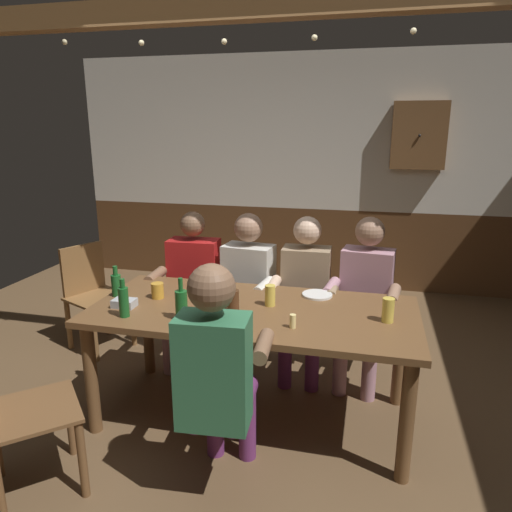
# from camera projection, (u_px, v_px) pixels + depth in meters

# --- Properties ---
(ground_plane) EXTENTS (7.01, 7.01, 0.00)m
(ground_plane) POSITION_uv_depth(u_px,v_px,m) (250.00, 424.00, 3.07)
(ground_plane) COLOR brown
(back_wall_upper) EXTENTS (5.65, 0.12, 1.73)m
(back_wall_upper) POSITION_uv_depth(u_px,v_px,m) (315.00, 133.00, 5.39)
(back_wall_upper) COLOR silver
(back_wall_wainscot) EXTENTS (5.65, 0.12, 0.92)m
(back_wall_wainscot) POSITION_uv_depth(u_px,v_px,m) (311.00, 246.00, 5.74)
(back_wall_wainscot) COLOR brown
(back_wall_wainscot) RESTS_ON ground_plane
(ceiling_beam) EXTENTS (5.08, 0.14, 0.16)m
(ceiling_beam) POSITION_uv_depth(u_px,v_px,m) (270.00, 6.00, 2.90)
(ceiling_beam) COLOR brown
(dining_table) EXTENTS (2.01, 0.93, 0.76)m
(dining_table) POSITION_uv_depth(u_px,v_px,m) (253.00, 323.00, 2.98)
(dining_table) COLOR brown
(dining_table) RESTS_ON ground_plane
(person_0) EXTENTS (0.55, 0.53, 1.21)m
(person_0) POSITION_uv_depth(u_px,v_px,m) (192.00, 281.00, 3.78)
(person_0) COLOR #AD1919
(person_0) RESTS_ON ground_plane
(person_1) EXTENTS (0.55, 0.56, 1.22)m
(person_1) POSITION_uv_depth(u_px,v_px,m) (245.00, 284.00, 3.68)
(person_1) COLOR silver
(person_1) RESTS_ON ground_plane
(person_2) EXTENTS (0.51, 0.52, 1.21)m
(person_2) POSITION_uv_depth(u_px,v_px,m) (305.00, 290.00, 3.57)
(person_2) COLOR #997F60
(person_2) RESTS_ON ground_plane
(person_3) EXTENTS (0.54, 0.56, 1.23)m
(person_3) POSITION_uv_depth(u_px,v_px,m) (365.00, 294.00, 3.47)
(person_3) COLOR #B78493
(person_3) RESTS_ON ground_plane
(person_4) EXTENTS (0.50, 0.53, 1.26)m
(person_4) POSITION_uv_depth(u_px,v_px,m) (218.00, 372.00, 2.33)
(person_4) COLOR #33724C
(person_4) RESTS_ON ground_plane
(chair_empty_near_right) EXTENTS (0.58, 0.58, 0.88)m
(chair_empty_near_right) POSITION_uv_depth(u_px,v_px,m) (93.00, 293.00, 4.07)
(chair_empty_near_right) COLOR brown
(chair_empty_near_right) RESTS_ON ground_plane
(chair_empty_near_left) EXTENTS (0.62, 0.62, 0.88)m
(chair_empty_near_left) POSITION_uv_depth(u_px,v_px,m) (14.00, 411.00, 2.38)
(chair_empty_near_left) COLOR brown
(chair_empty_near_left) RESTS_ON ground_plane
(table_candle) EXTENTS (0.04, 0.04, 0.08)m
(table_candle) POSITION_uv_depth(u_px,v_px,m) (293.00, 321.00, 2.66)
(table_candle) COLOR #F9E08C
(table_candle) RESTS_ON dining_table
(condiment_caddy) EXTENTS (0.14, 0.10, 0.05)m
(condiment_caddy) POSITION_uv_depth(u_px,v_px,m) (124.00, 303.00, 2.97)
(condiment_caddy) COLOR #B2B7BC
(condiment_caddy) RESTS_ON dining_table
(plate_0) EXTENTS (0.20, 0.20, 0.01)m
(plate_0) POSITION_uv_depth(u_px,v_px,m) (317.00, 295.00, 3.17)
(plate_0) COLOR white
(plate_0) RESTS_ON dining_table
(bottle_0) EXTENTS (0.07, 0.07, 0.25)m
(bottle_0) POSITION_uv_depth(u_px,v_px,m) (181.00, 304.00, 2.76)
(bottle_0) COLOR #195923
(bottle_0) RESTS_ON dining_table
(bottle_1) EXTENTS (0.06, 0.06, 0.21)m
(bottle_1) POSITION_uv_depth(u_px,v_px,m) (116.00, 284.00, 3.16)
(bottle_1) COLOR #195923
(bottle_1) RESTS_ON dining_table
(bottle_2) EXTENTS (0.06, 0.06, 0.23)m
(bottle_2) POSITION_uv_depth(u_px,v_px,m) (124.00, 301.00, 2.81)
(bottle_2) COLOR #195923
(bottle_2) RESTS_ON dining_table
(pint_glass_0) EXTENTS (0.06, 0.06, 0.11)m
(pint_glass_0) POSITION_uv_depth(u_px,v_px,m) (230.00, 322.00, 2.62)
(pint_glass_0) COLOR gold
(pint_glass_0) RESTS_ON dining_table
(pint_glass_1) EXTENTS (0.07, 0.07, 0.13)m
(pint_glass_1) POSITION_uv_depth(u_px,v_px,m) (233.00, 300.00, 2.91)
(pint_glass_1) COLOR #4C2D19
(pint_glass_1) RESTS_ON dining_table
(pint_glass_2) EXTENTS (0.08, 0.08, 0.10)m
(pint_glass_2) POSITION_uv_depth(u_px,v_px,m) (158.00, 291.00, 3.12)
(pint_glass_2) COLOR gold
(pint_glass_2) RESTS_ON dining_table
(pint_glass_3) EXTENTS (0.07, 0.07, 0.13)m
(pint_glass_3) POSITION_uv_depth(u_px,v_px,m) (270.00, 295.00, 2.99)
(pint_glass_3) COLOR #E5C64C
(pint_glass_3) RESTS_ON dining_table
(pint_glass_4) EXTENTS (0.07, 0.07, 0.14)m
(pint_glass_4) POSITION_uv_depth(u_px,v_px,m) (388.00, 310.00, 2.74)
(pint_glass_4) COLOR #E5C64C
(pint_glass_4) RESTS_ON dining_table
(wall_dart_cabinet) EXTENTS (0.56, 0.15, 0.70)m
(wall_dart_cabinet) POSITION_uv_depth(u_px,v_px,m) (419.00, 135.00, 5.02)
(wall_dart_cabinet) COLOR brown
(string_lights) EXTENTS (3.99, 0.04, 0.11)m
(string_lights) POSITION_uv_depth(u_px,v_px,m) (268.00, 34.00, 2.90)
(string_lights) COLOR #F9EAB2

